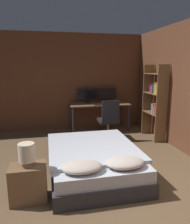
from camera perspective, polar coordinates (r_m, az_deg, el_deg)
name	(u,v)px	position (r m, az deg, el deg)	size (l,w,h in m)	color
ground_plane	(130,222)	(2.87, 9.05, -26.54)	(20.00, 20.00, 0.00)	brown
wall_back	(78,82)	(6.35, -4.54, 7.85)	(12.00, 0.06, 2.70)	brown
bed	(93,160)	(3.76, -0.43, -12.47)	(1.46, 1.92, 0.54)	#2D2D33
nightstand	(29,183)	(3.20, -16.96, -17.31)	(0.48, 0.34, 0.50)	brown
bedside_lamp	(27,153)	(3.02, -17.45, -10.12)	(0.21, 0.21, 0.31)	gray
desk	(99,107)	(6.14, 1.10, 1.43)	(1.65, 0.67, 0.76)	#846042
monitor_left	(87,95)	(6.25, -1.99, 4.57)	(0.55, 0.16, 0.40)	black
monitor_right	(107,94)	(6.38, 3.17, 4.70)	(0.55, 0.16, 0.40)	black
keyboard	(101,105)	(5.90, 1.63, 1.94)	(0.39, 0.13, 0.02)	black
computer_mouse	(111,104)	(5.97, 4.28, 2.12)	(0.07, 0.05, 0.04)	black
office_chair	(109,123)	(5.46, 3.60, -2.86)	(0.52, 0.52, 0.99)	black
bookshelf	(156,99)	(5.53, 15.68, 3.41)	(0.29, 0.76, 1.83)	brown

